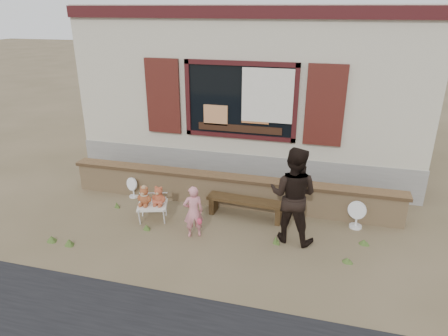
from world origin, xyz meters
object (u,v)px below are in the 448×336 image
(adult, at_px, (293,195))
(folding_chair, at_px, (153,206))
(bench, at_px, (246,204))
(teddy_bear_right, at_px, (159,195))
(teddy_bear_left, at_px, (145,195))
(child, at_px, (193,212))

(adult, bearing_deg, folding_chair, 10.54)
(bench, height_order, teddy_bear_right, teddy_bear_right)
(teddy_bear_right, bearing_deg, teddy_bear_left, 180.00)
(bench, xyz_separation_m, folding_chair, (-1.75, -0.58, 0.02))
(teddy_bear_left, distance_m, adult, 2.87)
(child, height_order, adult, adult)
(bench, relative_size, adult, 0.89)
(folding_chair, distance_m, teddy_bear_right, 0.27)
(folding_chair, xyz_separation_m, child, (0.98, -0.35, 0.19))
(folding_chair, height_order, adult, adult)
(adult, bearing_deg, child, 21.99)
(teddy_bear_right, distance_m, adult, 2.61)
(teddy_bear_left, relative_size, teddy_bear_right, 1.00)
(bench, distance_m, teddy_bear_right, 1.72)
(teddy_bear_left, distance_m, child, 1.16)
(child, bearing_deg, teddy_bear_right, -51.86)
(teddy_bear_left, xyz_separation_m, teddy_bear_right, (0.27, 0.09, -0.00))
(teddy_bear_left, xyz_separation_m, child, (1.11, -0.31, -0.04))
(teddy_bear_right, bearing_deg, bench, 0.69)
(bench, xyz_separation_m, adult, (0.97, -0.59, 0.59))
(bench, height_order, teddy_bear_left, teddy_bear_left)
(bench, bearing_deg, folding_chair, -157.55)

